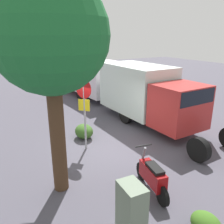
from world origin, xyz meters
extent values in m
plane|color=#494652|center=(0.00, 0.00, 0.00)|extent=(60.00, 60.00, 0.00)
cylinder|color=black|center=(2.20, -2.11, 0.45)|extent=(0.91, 0.28, 0.90)
cylinder|color=black|center=(2.25, -4.01, 0.45)|extent=(0.91, 0.28, 0.90)
cylinder|color=black|center=(-2.31, -2.24, 0.45)|extent=(0.91, 0.28, 0.90)
cube|color=silver|center=(2.63, -3.05, 1.65)|extent=(4.07, 2.32, 2.41)
cube|color=#B42A28|center=(-0.38, -3.14, 1.40)|extent=(1.86, 2.15, 1.90)
cube|color=black|center=(-0.38, -3.14, 2.00)|extent=(1.88, 1.99, 0.60)
cylinder|color=black|center=(7.85, -3.82, 0.45)|extent=(0.92, 0.32, 0.90)
cylinder|color=black|center=(7.72, -1.92, 0.45)|extent=(0.92, 0.32, 0.90)
cylinder|color=black|center=(12.52, -3.47, 0.45)|extent=(0.92, 0.32, 0.90)
cylinder|color=black|center=(12.38, -1.58, 0.45)|extent=(0.92, 0.32, 0.90)
cube|color=silver|center=(7.39, -2.90, 1.56)|extent=(4.33, 2.50, 2.23)
cube|color=maroon|center=(10.47, -2.67, 1.40)|extent=(1.95, 2.23, 1.90)
cube|color=black|center=(10.47, -2.67, 2.00)|extent=(1.96, 2.07, 0.60)
cylinder|color=black|center=(-2.19, 0.16, 0.28)|extent=(0.57, 0.20, 0.56)
cylinder|color=black|center=(-3.42, 0.40, 0.28)|extent=(0.57, 0.20, 0.56)
cube|color=maroon|center=(-2.85, 0.29, 0.56)|extent=(1.14, 0.52, 0.48)
cube|color=black|center=(-2.95, 0.31, 0.83)|extent=(0.68, 0.40, 0.12)
cylinder|color=slate|center=(-2.24, 0.17, 0.83)|extent=(0.29, 0.12, 0.69)
cylinder|color=black|center=(-2.24, 0.17, 1.18)|extent=(0.14, 0.55, 0.04)
cylinder|color=#9E9EA3|center=(0.59, 0.82, 1.32)|extent=(0.08, 0.08, 2.64)
cylinder|color=red|center=(0.59, 0.84, 2.45)|extent=(0.71, 0.32, 0.76)
cube|color=yellow|center=(0.59, 0.84, 1.81)|extent=(0.33, 0.33, 0.44)
cylinder|color=#47301E|center=(-1.36, 2.48, 1.64)|extent=(0.42, 0.42, 3.28)
sphere|color=#1C652F|center=(-1.36, 2.48, 4.31)|extent=(2.93, 2.93, 2.93)
cube|color=slate|center=(-3.74, 1.62, 0.63)|extent=(0.70, 0.51, 1.25)
torus|color=#B7B7BC|center=(2.92, 1.06, 0.00)|extent=(0.85, 0.11, 0.85)
ellipsoid|color=#355B21|center=(1.54, 0.49, 0.31)|extent=(0.92, 0.75, 0.63)
ellipsoid|color=#3B671E|center=(-4.62, 0.18, 0.25)|extent=(0.73, 0.60, 0.50)
camera|label=1|loc=(-7.21, 4.12, 4.32)|focal=37.51mm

